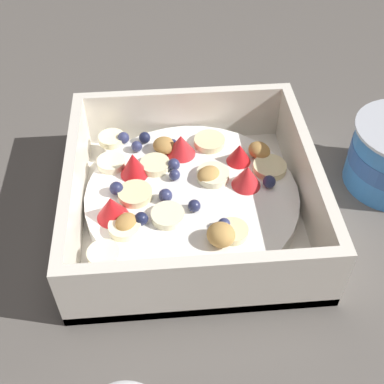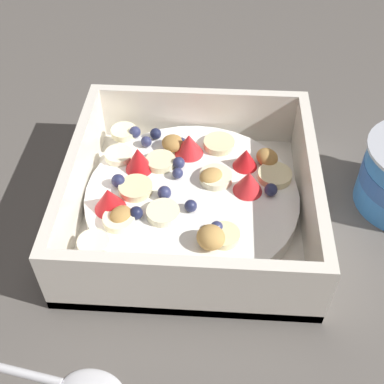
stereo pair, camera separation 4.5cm
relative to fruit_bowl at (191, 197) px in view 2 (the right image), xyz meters
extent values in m
plane|color=#56514C|center=(0.01, -0.01, -0.02)|extent=(2.40, 2.40, 0.00)
cube|color=white|center=(0.00, 0.00, -0.02)|extent=(0.22, 0.22, 0.01)
cube|color=white|center=(0.00, -0.11, 0.01)|extent=(0.22, 0.01, 0.07)
cube|color=white|center=(0.00, 0.11, 0.01)|extent=(0.22, 0.01, 0.07)
cube|color=white|center=(-0.10, 0.00, 0.01)|extent=(0.01, 0.20, 0.07)
cube|color=white|center=(0.11, 0.00, 0.01)|extent=(0.01, 0.20, 0.07)
cylinder|color=white|center=(0.00, 0.00, 0.00)|extent=(0.20, 0.20, 0.02)
cylinder|color=#F7EFC6|center=(-0.02, 0.02, 0.01)|extent=(0.04, 0.04, 0.01)
cylinder|color=beige|center=(0.00, -0.05, 0.01)|extent=(0.04, 0.04, 0.01)
cylinder|color=#F7EFC6|center=(0.07, -0.08, 0.01)|extent=(0.04, 0.04, 0.01)
cylinder|color=#F4EAB7|center=(-0.08, -0.07, 0.01)|extent=(0.04, 0.04, 0.01)
cylinder|color=#F7EFC6|center=(0.03, -0.02, 0.01)|extent=(0.03, 0.03, 0.01)
cylinder|color=#F4EAB7|center=(-0.04, -0.03, 0.01)|extent=(0.04, 0.04, 0.01)
cylinder|color=#F7EFC6|center=(0.04, -0.06, 0.01)|extent=(0.04, 0.04, 0.01)
cylinder|color=beige|center=(0.05, 0.03, 0.01)|extent=(0.04, 0.04, 0.01)
cylinder|color=#F7EFC6|center=(-0.04, -0.07, 0.01)|extent=(0.03, 0.03, 0.01)
cylinder|color=beige|center=(-0.02, 0.08, 0.01)|extent=(0.03, 0.03, 0.01)
cylinder|color=beige|center=(-0.07, 0.02, 0.01)|extent=(0.04, 0.04, 0.01)
cone|color=red|center=(-0.04, 0.05, 0.02)|extent=(0.03, 0.03, 0.02)
cone|color=red|center=(0.03, -0.07, 0.02)|extent=(0.04, 0.04, 0.02)
cone|color=red|center=(-0.05, -0.01, 0.02)|extent=(0.04, 0.04, 0.02)
cone|color=red|center=(0.00, 0.05, 0.02)|extent=(0.03, 0.03, 0.02)
cone|color=red|center=(-0.03, -0.05, 0.02)|extent=(0.03, 0.03, 0.03)
sphere|color=navy|center=(0.01, -0.02, 0.01)|extent=(0.01, 0.01, 0.01)
sphere|color=#23284C|center=(0.00, 0.07, 0.01)|extent=(0.01, 0.01, 0.01)
sphere|color=#191E3D|center=(0.03, -0.05, 0.01)|extent=(0.01, 0.01, 0.01)
sphere|color=#191E3D|center=(-0.07, -0.04, 0.01)|extent=(0.01, 0.01, 0.01)
sphere|color=navy|center=(0.05, 0.02, 0.01)|extent=(0.01, 0.01, 0.01)
sphere|color=#23284C|center=(0.02, 0.00, 0.01)|extent=(0.01, 0.01, 0.01)
sphere|color=#23284C|center=(0.00, -0.07, 0.01)|extent=(0.01, 0.01, 0.01)
sphere|color=navy|center=(-0.08, -0.06, 0.01)|extent=(0.01, 0.01, 0.01)
sphere|color=navy|center=(-0.02, -0.01, 0.01)|extent=(0.01, 0.01, 0.01)
sphere|color=navy|center=(-0.03, -0.01, 0.01)|extent=(0.01, 0.01, 0.01)
sphere|color=navy|center=(-0.06, -0.05, 0.01)|extent=(0.01, 0.01, 0.01)
sphere|color=#23284C|center=(-0.06, -0.02, 0.01)|extent=(0.01, 0.01, 0.01)
ellipsoid|color=#AD7F42|center=(-0.06, -0.02, 0.01)|extent=(0.03, 0.03, 0.01)
ellipsoid|color=tan|center=(0.06, 0.02, 0.02)|extent=(0.03, 0.03, 0.02)
ellipsoid|color=#AD7F42|center=(0.04, -0.06, 0.01)|extent=(0.03, 0.03, 0.01)
ellipsoid|color=tan|center=(-0.02, 0.02, 0.01)|extent=(0.03, 0.03, 0.01)
ellipsoid|color=#AD7F42|center=(-0.04, 0.07, 0.01)|extent=(0.03, 0.03, 0.01)
camera|label=1|loc=(0.32, -0.03, 0.33)|focal=45.99mm
camera|label=2|loc=(0.32, 0.02, 0.33)|focal=45.99mm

